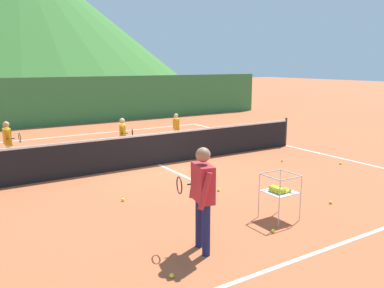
{
  "coord_description": "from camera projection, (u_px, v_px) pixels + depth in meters",
  "views": [
    {
      "loc": [
        -5.35,
        -10.39,
        2.98
      ],
      "look_at": [
        0.3,
        -1.43,
        0.85
      ],
      "focal_mm": 37.21,
      "sensor_mm": 36.0,
      "label": 1
    }
  ],
  "objects": [
    {
      "name": "ball_cart",
      "position": [
        279.0,
        190.0,
        7.68
      ],
      "size": [
        0.58,
        0.58,
        0.9
      ],
      "color": "#B7B7BC",
      "rests_on": "ground"
    },
    {
      "name": "tennis_ball_0",
      "position": [
        273.0,
        231.0,
        7.14
      ],
      "size": [
        0.07,
        0.07,
        0.07
      ],
      "primitive_type": "sphere",
      "color": "yellow",
      "rests_on": "ground"
    },
    {
      "name": "tennis_ball_4",
      "position": [
        331.0,
        202.0,
        8.63
      ],
      "size": [
        0.07,
        0.07,
        0.07
      ],
      "primitive_type": "sphere",
      "color": "yellow",
      "rests_on": "ground"
    },
    {
      "name": "student_0",
      "position": [
        8.0,
        139.0,
        11.65
      ],
      "size": [
        0.42,
        0.63,
        1.35
      ],
      "color": "silver",
      "rests_on": "ground"
    },
    {
      "name": "tennis_ball_5",
      "position": [
        279.0,
        189.0,
        9.52
      ],
      "size": [
        0.07,
        0.07,
        0.07
      ],
      "primitive_type": "sphere",
      "color": "yellow",
      "rests_on": "ground"
    },
    {
      "name": "hill_1",
      "position": [
        23.0,
        17.0,
        59.72
      ],
      "size": [
        50.09,
        50.09,
        19.92
      ],
      "primitive_type": "cone",
      "color": "#38702D",
      "rests_on": "ground"
    },
    {
      "name": "line_baseline_near",
      "position": [
        337.0,
        245.0,
        6.65
      ],
      "size": [
        10.71,
        0.08,
        0.01
      ],
      "primitive_type": "cube",
      "color": "white",
      "rests_on": "ground"
    },
    {
      "name": "line_service_center",
      "position": [
        159.0,
        165.0,
        12.0
      ],
      "size": [
        0.08,
        5.4,
        0.01
      ],
      "primitive_type": "cube",
      "color": "white",
      "rests_on": "ground"
    },
    {
      "name": "tennis_ball_2",
      "position": [
        219.0,
        190.0,
        9.48
      ],
      "size": [
        0.07,
        0.07,
        0.07
      ],
      "primitive_type": "sphere",
      "color": "yellow",
      "rests_on": "ground"
    },
    {
      "name": "ground_plane",
      "position": [
        159.0,
        165.0,
        12.0
      ],
      "size": [
        120.0,
        120.0,
        0.0
      ],
      "primitive_type": "plane",
      "color": "#B25633"
    },
    {
      "name": "tennis_ball_8",
      "position": [
        123.0,
        200.0,
        8.79
      ],
      "size": [
        0.07,
        0.07,
        0.07
      ],
      "primitive_type": "sphere",
      "color": "yellow",
      "rests_on": "ground"
    },
    {
      "name": "tennis_ball_6",
      "position": [
        172.0,
        275.0,
        5.64
      ],
      "size": [
        0.07,
        0.07,
        0.07
      ],
      "primitive_type": "sphere",
      "color": "yellow",
      "rests_on": "ground"
    },
    {
      "name": "line_sideline_east",
      "position": [
        286.0,
        146.0,
        14.79
      ],
      "size": [
        0.08,
        12.8,
        0.01
      ],
      "primitive_type": "cube",
      "color": "white",
      "rests_on": "ground"
    },
    {
      "name": "line_baseline_far",
      "position": [
        91.0,
        134.0,
        17.27
      ],
      "size": [
        10.71,
        0.08,
        0.01
      ],
      "primitive_type": "cube",
      "color": "white",
      "rests_on": "ground"
    },
    {
      "name": "tennis_ball_3",
      "position": [
        282.0,
        161.0,
        12.32
      ],
      "size": [
        0.07,
        0.07,
        0.07
      ],
      "primitive_type": "sphere",
      "color": "yellow",
      "rests_on": "ground"
    },
    {
      "name": "hill_2",
      "position": [
        27.0,
        30.0,
        63.44
      ],
      "size": [
        47.73,
        47.73,
        16.77
      ],
      "primitive_type": "cone",
      "color": "#427A38",
      "rests_on": "ground"
    },
    {
      "name": "instructor",
      "position": [
        202.0,
        190.0,
        6.27
      ],
      "size": [
        0.44,
        0.84,
        1.72
      ],
      "color": "#191E4C",
      "rests_on": "ground"
    },
    {
      "name": "student_1",
      "position": [
        123.0,
        134.0,
        12.74
      ],
      "size": [
        0.42,
        0.7,
        1.29
      ],
      "color": "silver",
      "rests_on": "ground"
    },
    {
      "name": "tennis_ball_1",
      "position": [
        341.0,
        163.0,
        12.0
      ],
      "size": [
        0.07,
        0.07,
        0.07
      ],
      "primitive_type": "sphere",
      "color": "yellow",
      "rests_on": "ground"
    },
    {
      "name": "windscreen_fence",
      "position": [
        69.0,
        101.0,
        19.68
      ],
      "size": [
        23.56,
        0.08,
        2.37
      ],
      "primitive_type": "cube",
      "color": "#33753D",
      "rests_on": "ground"
    },
    {
      "name": "student_2",
      "position": [
        176.0,
        126.0,
        14.75
      ],
      "size": [
        0.31,
        0.48,
        1.19
      ],
      "color": "silver",
      "rests_on": "ground"
    },
    {
      "name": "tennis_net",
      "position": [
        158.0,
        148.0,
        11.9
      ],
      "size": [
        10.64,
        0.08,
        1.05
      ],
      "color": "#333338",
      "rests_on": "ground"
    }
  ]
}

